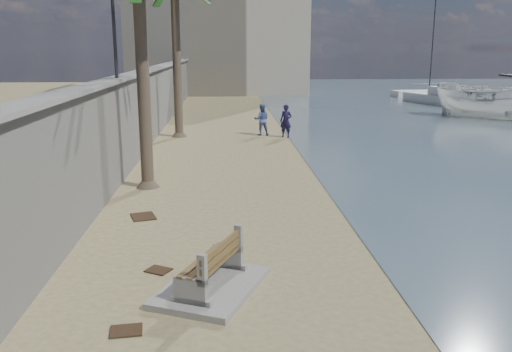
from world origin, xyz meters
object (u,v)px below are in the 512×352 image
boat_cruiser (493,99)px  yacht_far (439,100)px  person_a (286,119)px  person_b (262,118)px  sailboat_west (429,93)px  bench_far (211,269)px

boat_cruiser → yacht_far: bearing=42.4°
person_a → yacht_far: 22.33m
person_b → boat_cruiser: size_ratio=0.55×
person_a → sailboat_west: sailboat_west is taller
person_b → yacht_far: bearing=-134.3°
person_a → boat_cruiser: (14.71, 7.05, 0.32)m
person_b → person_a: bearing=146.9°
bench_far → sailboat_west: (20.36, 42.75, -0.11)m
person_a → boat_cruiser: size_ratio=0.58×
person_a → yacht_far: bearing=74.0°
person_b → yacht_far: (16.12, 15.78, -0.59)m
bench_far → person_a: person_a is taller
yacht_far → sailboat_west: 7.84m
person_a → sailboat_west: size_ratio=0.19×
person_b → sailboat_west: size_ratio=0.18×
person_a → person_b: (-1.23, 0.84, -0.06)m
person_b → bench_far: bearing=84.5°
person_a → person_b: size_ratio=1.06×
yacht_far → person_a: bearing=120.8°
yacht_far → person_b: bearing=117.1°
person_a → sailboat_west: (16.84, 24.22, -0.67)m
boat_cruiser → person_b: bearing=154.8°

